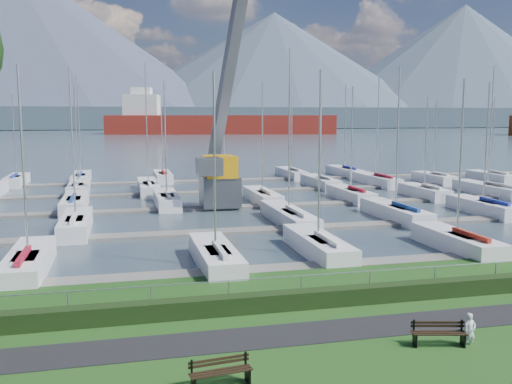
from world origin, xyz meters
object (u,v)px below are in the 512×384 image
object	(u,v)px
crane	(222,142)
bench_left	(220,372)
person	(470,327)
bench_right	(439,333)

from	to	relation	value
crane	bench_left	bearing A→B (deg)	-99.84
person	bench_right	bearing A→B (deg)	162.77
bench_left	crane	size ratio (longest dim) A/B	0.08
bench_right	crane	xyz separation A→B (m)	(-1.46, 32.59, 4.91)
bench_right	person	xyz separation A→B (m)	(1.03, -0.21, 0.21)
person	bench_left	bearing A→B (deg)	-179.72
bench_left	person	world-z (taller)	person
person	crane	distance (m)	33.23
person	crane	size ratio (longest dim) A/B	0.06
bench_left	person	bearing A→B (deg)	-0.49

